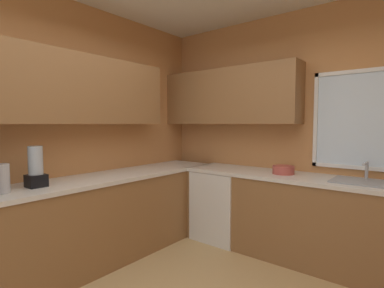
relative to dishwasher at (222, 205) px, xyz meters
name	(u,v)px	position (x,y,z in m)	size (l,w,h in m)	color
room_shell	(196,81)	(0.47, -1.14, 1.39)	(3.66, 4.04, 2.81)	#C6844C
counter_run_left	(76,226)	(-0.66, -1.62, 0.02)	(0.65, 3.65, 0.90)	olive
counter_run_back	(304,218)	(1.01, 0.03, 0.02)	(2.75, 0.65, 0.90)	olive
dishwasher	(222,205)	(0.00, 0.00, 0.00)	(0.60, 0.60, 0.85)	white
kettle	(0,179)	(-0.64, -2.26, 0.59)	(0.13, 0.13, 0.23)	#B7B7BC
sink_assembly	(364,181)	(1.55, 0.04, 0.48)	(0.54, 0.40, 0.19)	#9EA0A5
bowl	(283,170)	(0.77, 0.03, 0.52)	(0.23, 0.23, 0.09)	#B74C42
blender_appliance	(36,169)	(-0.66, -1.98, 0.63)	(0.15, 0.15, 0.36)	black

